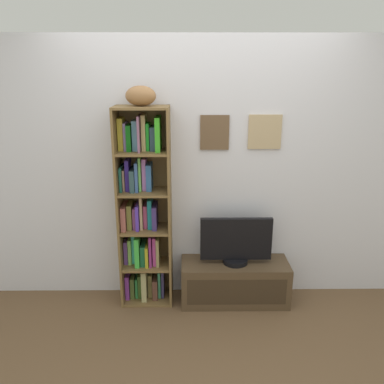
{
  "coord_description": "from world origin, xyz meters",
  "views": [
    {
      "loc": [
        -0.1,
        -2.26,
        2.04
      ],
      "look_at": [
        -0.07,
        0.85,
        1.06
      ],
      "focal_mm": 37.08,
      "sensor_mm": 36.0,
      "label": 1
    }
  ],
  "objects_px": {
    "football": "(141,96)",
    "television": "(236,242)",
    "tv_stand": "(235,282)",
    "bookshelf": "(143,213)"
  },
  "relations": [
    {
      "from": "bookshelf",
      "to": "football",
      "type": "height_order",
      "value": "football"
    },
    {
      "from": "bookshelf",
      "to": "football",
      "type": "xyz_separation_m",
      "value": [
        0.02,
        -0.03,
        1.0
      ]
    },
    {
      "from": "bookshelf",
      "to": "television",
      "type": "height_order",
      "value": "bookshelf"
    },
    {
      "from": "bookshelf",
      "to": "tv_stand",
      "type": "bearing_deg",
      "value": -4.9
    },
    {
      "from": "tv_stand",
      "to": "television",
      "type": "height_order",
      "value": "television"
    },
    {
      "from": "tv_stand",
      "to": "television",
      "type": "distance_m",
      "value": 0.39
    },
    {
      "from": "football",
      "to": "tv_stand",
      "type": "height_order",
      "value": "football"
    },
    {
      "from": "bookshelf",
      "to": "television",
      "type": "relative_size",
      "value": 2.8
    },
    {
      "from": "football",
      "to": "television",
      "type": "relative_size",
      "value": 0.4
    },
    {
      "from": "tv_stand",
      "to": "television",
      "type": "bearing_deg",
      "value": 90.0
    }
  ]
}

